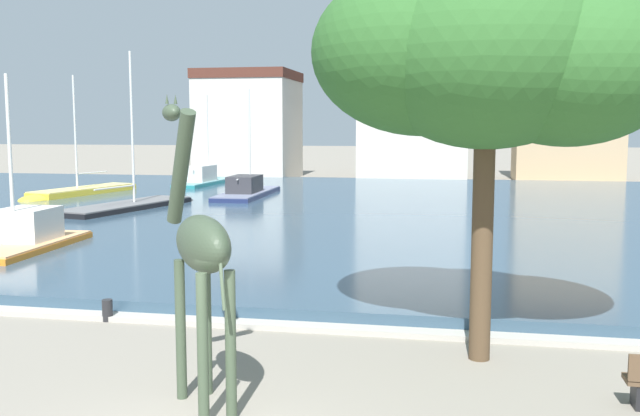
{
  "coord_description": "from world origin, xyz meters",
  "views": [
    {
      "loc": [
        3.44,
        -8.41,
        4.44
      ],
      "look_at": [
        -0.17,
        10.52,
        2.2
      ],
      "focal_mm": 39.45,
      "sensor_mm": 36.0,
      "label": 1
    }
  ],
  "objects_px": {
    "giraffe_statue": "(200,248)",
    "sailboat_yellow": "(75,194)",
    "mooring_bollard": "(107,310)",
    "sailboat_teal": "(208,181)",
    "sailboat_orange": "(16,246)",
    "shade_tree": "(486,57)",
    "sailboat_black": "(137,207)",
    "sailboat_navy": "(250,193)"
  },
  "relations": [
    {
      "from": "sailboat_navy",
      "to": "shade_tree",
      "type": "xyz_separation_m",
      "value": [
        12.42,
        -26.49,
        5.19
      ]
    },
    {
      "from": "sailboat_teal",
      "to": "mooring_bollard",
      "type": "relative_size",
      "value": 17.46
    },
    {
      "from": "sailboat_orange",
      "to": "mooring_bollard",
      "type": "distance_m",
      "value": 8.73
    },
    {
      "from": "giraffe_statue",
      "to": "sailboat_yellow",
      "type": "distance_m",
      "value": 33.42
    },
    {
      "from": "sailboat_orange",
      "to": "sailboat_navy",
      "type": "height_order",
      "value": "sailboat_navy"
    },
    {
      "from": "sailboat_black",
      "to": "shade_tree",
      "type": "xyz_separation_m",
      "value": [
        16.27,
        -19.5,
        5.36
      ]
    },
    {
      "from": "sailboat_black",
      "to": "sailboat_yellow",
      "type": "bearing_deg",
      "value": 141.01
    },
    {
      "from": "sailboat_teal",
      "to": "sailboat_navy",
      "type": "height_order",
      "value": "sailboat_teal"
    },
    {
      "from": "sailboat_navy",
      "to": "sailboat_yellow",
      "type": "bearing_deg",
      "value": -170.13
    },
    {
      "from": "giraffe_statue",
      "to": "sailboat_yellow",
      "type": "relative_size",
      "value": 0.56
    },
    {
      "from": "mooring_bollard",
      "to": "sailboat_orange",
      "type": "bearing_deg",
      "value": 136.73
    },
    {
      "from": "sailboat_yellow",
      "to": "mooring_bollard",
      "type": "relative_size",
      "value": 17.86
    },
    {
      "from": "mooring_bollard",
      "to": "shade_tree",
      "type": "bearing_deg",
      "value": -7.22
    },
    {
      "from": "sailboat_teal",
      "to": "shade_tree",
      "type": "bearing_deg",
      "value": -62.39
    },
    {
      "from": "sailboat_black",
      "to": "giraffe_statue",
      "type": "bearing_deg",
      "value": -62.41
    },
    {
      "from": "mooring_bollard",
      "to": "sailboat_yellow",
      "type": "bearing_deg",
      "value": 121.37
    },
    {
      "from": "sailboat_teal",
      "to": "sailboat_navy",
      "type": "bearing_deg",
      "value": -54.34
    },
    {
      "from": "mooring_bollard",
      "to": "sailboat_black",
      "type": "bearing_deg",
      "value": 113.42
    },
    {
      "from": "sailboat_navy",
      "to": "mooring_bollard",
      "type": "relative_size",
      "value": 18.11
    },
    {
      "from": "sailboat_teal",
      "to": "sailboat_black",
      "type": "relative_size",
      "value": 0.91
    },
    {
      "from": "giraffe_statue",
      "to": "mooring_bollard",
      "type": "bearing_deg",
      "value": 132.37
    },
    {
      "from": "giraffe_statue",
      "to": "shade_tree",
      "type": "bearing_deg",
      "value": 35.86
    },
    {
      "from": "sailboat_black",
      "to": "shade_tree",
      "type": "bearing_deg",
      "value": -50.15
    },
    {
      "from": "sailboat_teal",
      "to": "mooring_bollard",
      "type": "bearing_deg",
      "value": -73.96
    },
    {
      "from": "shade_tree",
      "to": "mooring_bollard",
      "type": "relative_size",
      "value": 14.95
    },
    {
      "from": "sailboat_orange",
      "to": "sailboat_black",
      "type": "height_order",
      "value": "sailboat_black"
    },
    {
      "from": "sailboat_teal",
      "to": "sailboat_navy",
      "type": "relative_size",
      "value": 0.96
    },
    {
      "from": "sailboat_yellow",
      "to": "giraffe_statue",
      "type": "bearing_deg",
      "value": -56.75
    },
    {
      "from": "sailboat_navy",
      "to": "sailboat_black",
      "type": "bearing_deg",
      "value": -118.84
    },
    {
      "from": "sailboat_orange",
      "to": "shade_tree",
      "type": "distance_m",
      "value": 17.04
    },
    {
      "from": "giraffe_statue",
      "to": "shade_tree",
      "type": "height_order",
      "value": "shade_tree"
    },
    {
      "from": "sailboat_teal",
      "to": "sailboat_black",
      "type": "bearing_deg",
      "value": -84.25
    },
    {
      "from": "sailboat_orange",
      "to": "shade_tree",
      "type": "height_order",
      "value": "shade_tree"
    },
    {
      "from": "giraffe_statue",
      "to": "sailboat_black",
      "type": "bearing_deg",
      "value": 117.59
    },
    {
      "from": "sailboat_black",
      "to": "shade_tree",
      "type": "relative_size",
      "value": 1.29
    },
    {
      "from": "sailboat_yellow",
      "to": "sailboat_orange",
      "type": "bearing_deg",
      "value": -65.45
    },
    {
      "from": "sailboat_teal",
      "to": "sailboat_yellow",
      "type": "distance_m",
      "value": 10.45
    },
    {
      "from": "sailboat_orange",
      "to": "sailboat_yellow",
      "type": "relative_size",
      "value": 0.72
    },
    {
      "from": "sailboat_black",
      "to": "mooring_bollard",
      "type": "bearing_deg",
      "value": -66.58
    },
    {
      "from": "giraffe_statue",
      "to": "sailboat_yellow",
      "type": "bearing_deg",
      "value": 123.25
    },
    {
      "from": "sailboat_navy",
      "to": "mooring_bollard",
      "type": "distance_m",
      "value": 25.78
    },
    {
      "from": "sailboat_yellow",
      "to": "mooring_bollard",
      "type": "bearing_deg",
      "value": -58.63
    }
  ]
}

